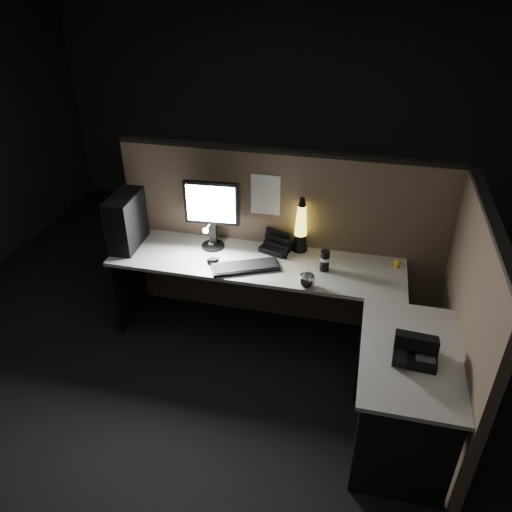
% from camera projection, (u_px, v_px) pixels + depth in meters
% --- Properties ---
extents(floor, '(6.00, 6.00, 0.00)m').
position_uv_depth(floor, '(257.00, 387.00, 3.75)').
color(floor, black).
rests_on(floor, ground).
extents(room_shell, '(6.00, 6.00, 6.00)m').
position_uv_depth(room_shell, '(257.00, 188.00, 2.90)').
color(room_shell, silver).
rests_on(room_shell, ground).
extents(partition_back, '(2.66, 0.06, 1.50)m').
position_uv_depth(partition_back, '(282.00, 240.00, 4.12)').
color(partition_back, brown).
rests_on(partition_back, ground).
extents(partition_right, '(0.06, 1.66, 1.50)m').
position_uv_depth(partition_right, '(464.00, 327.00, 3.18)').
color(partition_right, brown).
rests_on(partition_right, ground).
extents(desk, '(2.60, 1.60, 0.73)m').
position_uv_depth(desk, '(289.00, 309.00, 3.62)').
color(desk, beige).
rests_on(desk, ground).
extents(pc_tower, '(0.21, 0.43, 0.44)m').
position_uv_depth(pc_tower, '(126.00, 221.00, 3.99)').
color(pc_tower, black).
rests_on(pc_tower, desk).
extents(monitor, '(0.44, 0.19, 0.56)m').
position_uv_depth(monitor, '(212.00, 209.00, 3.91)').
color(monitor, black).
rests_on(monitor, desk).
extents(keyboard, '(0.53, 0.37, 0.02)m').
position_uv_depth(keyboard, '(245.00, 267.00, 3.79)').
color(keyboard, black).
rests_on(keyboard, desk).
extents(mouse, '(0.12, 0.10, 0.04)m').
position_uv_depth(mouse, '(213.00, 260.00, 3.86)').
color(mouse, black).
rests_on(mouse, desk).
extents(clip_lamp, '(0.04, 0.18, 0.23)m').
position_uv_depth(clip_lamp, '(209.00, 235.00, 3.97)').
color(clip_lamp, silver).
rests_on(clip_lamp, desk).
extents(organizer, '(0.27, 0.26, 0.17)m').
position_uv_depth(organizer, '(277.00, 246.00, 4.01)').
color(organizer, black).
rests_on(organizer, desk).
extents(lava_lamp, '(0.12, 0.12, 0.46)m').
position_uv_depth(lava_lamp, '(301.00, 229.00, 3.93)').
color(lava_lamp, black).
rests_on(lava_lamp, desk).
extents(travel_mug, '(0.07, 0.07, 0.17)m').
position_uv_depth(travel_mug, '(325.00, 261.00, 3.74)').
color(travel_mug, black).
rests_on(travel_mug, desk).
extents(steel_mug, '(0.14, 0.14, 0.09)m').
position_uv_depth(steel_mug, '(307.00, 281.00, 3.57)').
color(steel_mug, '#B5B4BC').
rests_on(steel_mug, desk).
extents(figurine, '(0.05, 0.05, 0.05)m').
position_uv_depth(figurine, '(397.00, 263.00, 3.79)').
color(figurine, yellow).
rests_on(figurine, desk).
extents(pinned_paper, '(0.23, 0.00, 0.33)m').
position_uv_depth(pinned_paper, '(265.00, 195.00, 3.91)').
color(pinned_paper, white).
rests_on(pinned_paper, partition_back).
extents(desk_phone, '(0.27, 0.28, 0.15)m').
position_uv_depth(desk_phone, '(415.00, 349.00, 2.95)').
color(desk_phone, black).
rests_on(desk_phone, desk).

